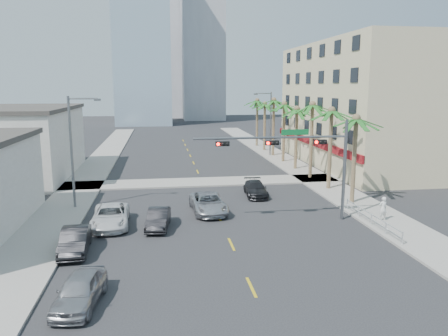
# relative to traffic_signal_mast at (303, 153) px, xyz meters

# --- Properties ---
(ground) EXTENTS (260.00, 260.00, 0.00)m
(ground) POSITION_rel_traffic_signal_mast_xyz_m (-5.78, -7.95, -5.06)
(ground) COLOR #262628
(ground) RESTS_ON ground
(sidewalk_right) EXTENTS (4.00, 120.00, 0.15)m
(sidewalk_right) POSITION_rel_traffic_signal_mast_xyz_m (6.22, 12.05, -4.99)
(sidewalk_right) COLOR gray
(sidewalk_right) RESTS_ON ground
(sidewalk_left) EXTENTS (4.00, 120.00, 0.15)m
(sidewalk_left) POSITION_rel_traffic_signal_mast_xyz_m (-17.78, 12.05, -4.99)
(sidewalk_left) COLOR gray
(sidewalk_left) RESTS_ON ground
(sidewalk_cross) EXTENTS (80.00, 4.00, 0.15)m
(sidewalk_cross) POSITION_rel_traffic_signal_mast_xyz_m (-5.78, 14.05, -4.99)
(sidewalk_cross) COLOR gray
(sidewalk_cross) RESTS_ON ground
(building_right) EXTENTS (15.25, 28.00, 15.00)m
(building_right) POSITION_rel_traffic_signal_mast_xyz_m (16.21, 22.05, 2.43)
(building_right) COLOR beige
(building_right) RESTS_ON ground
(building_left_far) EXTENTS (11.00, 18.00, 7.20)m
(building_left_far) POSITION_rel_traffic_signal_mast_xyz_m (-25.28, 20.05, -1.46)
(building_left_far) COLOR beige
(building_left_far) RESTS_ON ground
(tower_far_left) EXTENTS (14.00, 14.00, 48.00)m
(tower_far_left) POSITION_rel_traffic_signal_mast_xyz_m (-13.78, 87.05, 18.94)
(tower_far_left) COLOR #99B2C6
(tower_far_left) RESTS_ON ground
(tower_far_right) EXTENTS (12.00, 12.00, 60.00)m
(tower_far_right) POSITION_rel_traffic_signal_mast_xyz_m (3.22, 102.05, 24.94)
(tower_far_right) COLOR #ADADB2
(tower_far_right) RESTS_ON ground
(tower_far_center) EXTENTS (16.00, 16.00, 42.00)m
(tower_far_center) POSITION_rel_traffic_signal_mast_xyz_m (-8.78, 117.05, 15.94)
(tower_far_center) COLOR #ADADB2
(tower_far_center) RESTS_ON ground
(traffic_signal_mast) EXTENTS (11.12, 0.54, 7.20)m
(traffic_signal_mast) POSITION_rel_traffic_signal_mast_xyz_m (0.00, 0.00, 0.00)
(traffic_signal_mast) COLOR slate
(traffic_signal_mast) RESTS_ON ground
(palm_tree_0) EXTENTS (4.80, 4.80, 7.80)m
(palm_tree_0) POSITION_rel_traffic_signal_mast_xyz_m (5.82, 4.05, 2.02)
(palm_tree_0) COLOR brown
(palm_tree_0) RESTS_ON ground
(palm_tree_1) EXTENTS (4.80, 4.80, 8.16)m
(palm_tree_1) POSITION_rel_traffic_signal_mast_xyz_m (5.82, 9.25, 2.37)
(palm_tree_1) COLOR brown
(palm_tree_1) RESTS_ON ground
(palm_tree_2) EXTENTS (4.80, 4.80, 8.52)m
(palm_tree_2) POSITION_rel_traffic_signal_mast_xyz_m (5.82, 14.45, 2.72)
(palm_tree_2) COLOR brown
(palm_tree_2) RESTS_ON ground
(palm_tree_3) EXTENTS (4.80, 4.80, 7.80)m
(palm_tree_3) POSITION_rel_traffic_signal_mast_xyz_m (5.82, 19.65, 2.02)
(palm_tree_3) COLOR brown
(palm_tree_3) RESTS_ON ground
(palm_tree_4) EXTENTS (4.80, 4.80, 8.16)m
(palm_tree_4) POSITION_rel_traffic_signal_mast_xyz_m (5.82, 24.85, 2.37)
(palm_tree_4) COLOR brown
(palm_tree_4) RESTS_ON ground
(palm_tree_5) EXTENTS (4.80, 4.80, 8.52)m
(palm_tree_5) POSITION_rel_traffic_signal_mast_xyz_m (5.82, 30.05, 2.72)
(palm_tree_5) COLOR brown
(palm_tree_5) RESTS_ON ground
(palm_tree_6) EXTENTS (4.80, 4.80, 7.80)m
(palm_tree_6) POSITION_rel_traffic_signal_mast_xyz_m (5.82, 35.25, 2.02)
(palm_tree_6) COLOR brown
(palm_tree_6) RESTS_ON ground
(palm_tree_7) EXTENTS (4.80, 4.80, 8.16)m
(palm_tree_7) POSITION_rel_traffic_signal_mast_xyz_m (5.82, 40.45, 2.37)
(palm_tree_7) COLOR brown
(palm_tree_7) RESTS_ON ground
(streetlight_left) EXTENTS (2.55, 0.25, 9.00)m
(streetlight_left) POSITION_rel_traffic_signal_mast_xyz_m (-16.78, 6.05, -0.00)
(streetlight_left) COLOR slate
(streetlight_left) RESTS_ON ground
(streetlight_right) EXTENTS (2.55, 0.25, 9.00)m
(streetlight_right) POSITION_rel_traffic_signal_mast_xyz_m (5.21, 30.05, -0.00)
(streetlight_right) COLOR slate
(streetlight_right) RESTS_ON ground
(guardrail) EXTENTS (0.08, 8.08, 1.00)m
(guardrail) POSITION_rel_traffic_signal_mast_xyz_m (4.52, -1.95, -4.39)
(guardrail) COLOR silver
(guardrail) RESTS_ON ground
(car_parked_near) EXTENTS (2.28, 4.46, 1.45)m
(car_parked_near) POSITION_rel_traffic_signal_mast_xyz_m (-13.78, -10.60, -4.33)
(car_parked_near) COLOR #A7A6AB
(car_parked_near) RESTS_ON ground
(car_parked_mid) EXTENTS (1.77, 4.47, 1.45)m
(car_parked_mid) POSITION_rel_traffic_signal_mast_xyz_m (-15.18, -3.88, -4.34)
(car_parked_mid) COLOR black
(car_parked_mid) RESTS_ON ground
(car_parked_far) EXTENTS (2.66, 5.46, 1.49)m
(car_parked_far) POSITION_rel_traffic_signal_mast_xyz_m (-13.61, 0.83, -4.31)
(car_parked_far) COLOR silver
(car_parked_far) RESTS_ON ground
(car_lane_left) EXTENTS (1.88, 4.20, 1.34)m
(car_lane_left) POSITION_rel_traffic_signal_mast_xyz_m (-10.30, -0.02, -4.39)
(car_lane_left) COLOR black
(car_lane_left) RESTS_ON ground
(car_lane_center) EXTENTS (2.80, 5.52, 1.50)m
(car_lane_center) POSITION_rel_traffic_signal_mast_xyz_m (-6.42, 3.29, -4.31)
(car_lane_center) COLOR #B7B7BC
(car_lane_center) RESTS_ON ground
(car_lane_right) EXTENTS (2.16, 4.64, 1.31)m
(car_lane_right) POSITION_rel_traffic_signal_mast_xyz_m (-1.61, 7.91, -4.41)
(car_lane_right) COLOR black
(car_lane_right) RESTS_ON ground
(pedestrian) EXTENTS (0.69, 0.51, 1.75)m
(pedestrian) POSITION_rel_traffic_signal_mast_xyz_m (5.83, -1.05, -4.04)
(pedestrian) COLOR white
(pedestrian) RESTS_ON sidewalk_right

